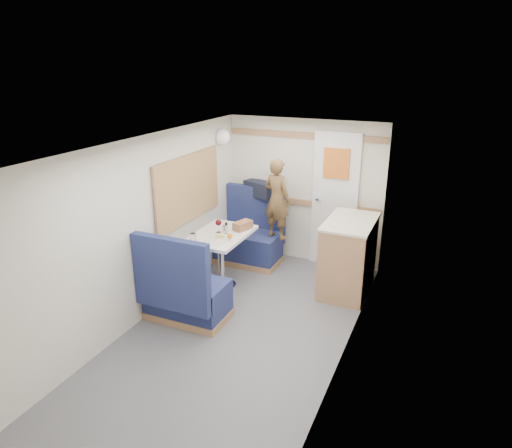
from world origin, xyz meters
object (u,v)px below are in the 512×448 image
at_px(dinette_table, 221,245).
at_px(duffel_bag, 260,189).
at_px(galley_counter, 348,255).
at_px(pepper_grinder, 226,226).
at_px(tumbler_left, 193,238).
at_px(cheese_block, 220,236).
at_px(beer_glass, 241,227).
at_px(bench_near, 184,295).
at_px(dome_light, 222,137).
at_px(tumbler_right, 225,230).
at_px(bench_far, 250,241).
at_px(bread_loaf, 243,225).
at_px(tray, 213,243).
at_px(person, 277,199).
at_px(orange_fruit, 230,236).
at_px(wine_glass, 218,223).

height_order(dinette_table, duffel_bag, duffel_bag).
relative_size(galley_counter, pepper_grinder, 9.71).
relative_size(tumbler_left, pepper_grinder, 1.16).
height_order(duffel_bag, cheese_block, duffel_bag).
xyz_separation_m(dinette_table, beer_glass, (0.18, 0.19, 0.21)).
bearing_deg(bench_near, tumbler_left, 107.99).
height_order(galley_counter, tumbler_left, galley_counter).
height_order(bench_near, dome_light, dome_light).
distance_m(galley_counter, cheese_block, 1.58).
xyz_separation_m(duffel_bag, tumbler_left, (-0.20, -1.50, -0.23)).
height_order(galley_counter, tumbler_right, galley_counter).
distance_m(bench_near, pepper_grinder, 1.11).
relative_size(bench_far, tumbler_left, 9.58).
xyz_separation_m(tumbler_left, bread_loaf, (0.35, 0.62, -0.00)).
relative_size(cheese_block, tumbler_right, 1.00).
bearing_deg(duffel_bag, pepper_grinder, -73.23).
bearing_deg(pepper_grinder, cheese_block, -77.00).
xyz_separation_m(bench_far, tray, (0.07, -1.19, 0.43)).
distance_m(tray, cheese_block, 0.18).
distance_m(bench_far, cheese_block, 1.11).
height_order(dinette_table, pepper_grinder, pepper_grinder).
xyz_separation_m(bench_far, duffel_bag, (0.05, 0.26, 0.71)).
height_order(dinette_table, cheese_block, cheese_block).
distance_m(person, pepper_grinder, 0.81).
distance_m(dinette_table, duffel_bag, 1.20).
relative_size(galley_counter, duffel_bag, 2.05).
distance_m(bench_near, tumbler_left, 0.70).
distance_m(person, beer_glass, 0.70).
height_order(bench_near, beer_glass, bench_near).
distance_m(orange_fruit, tumbler_left, 0.43).
relative_size(bench_far, pepper_grinder, 11.08).
xyz_separation_m(tray, orange_fruit, (0.13, 0.18, 0.04)).
height_order(cheese_block, beer_glass, beer_glass).
distance_m(dome_light, wine_glass, 1.28).
height_order(orange_fruit, tumbler_right, tumbler_right).
relative_size(dome_light, cheese_block, 1.97).
bearing_deg(duffel_bag, bread_loaf, -61.67).
relative_size(galley_counter, orange_fruit, 13.99).
xyz_separation_m(bench_near, beer_glass, (0.18, 1.06, 0.47)).
xyz_separation_m(galley_counter, person, (-1.04, 0.26, 0.53)).
distance_m(dinette_table, bench_near, 0.90).
bearing_deg(galley_counter, tumbler_left, -150.38).
bearing_deg(tumbler_right, orange_fruit, -47.98).
distance_m(bench_near, cheese_block, 0.86).
bearing_deg(person, dome_light, 12.99).
distance_m(galley_counter, orange_fruit, 1.47).
height_order(duffel_bag, orange_fruit, duffel_bag).
xyz_separation_m(person, tumbler_left, (-0.58, -1.18, -0.22)).
height_order(bench_far, wine_glass, bench_far).
bearing_deg(dinette_table, dome_light, 114.65).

